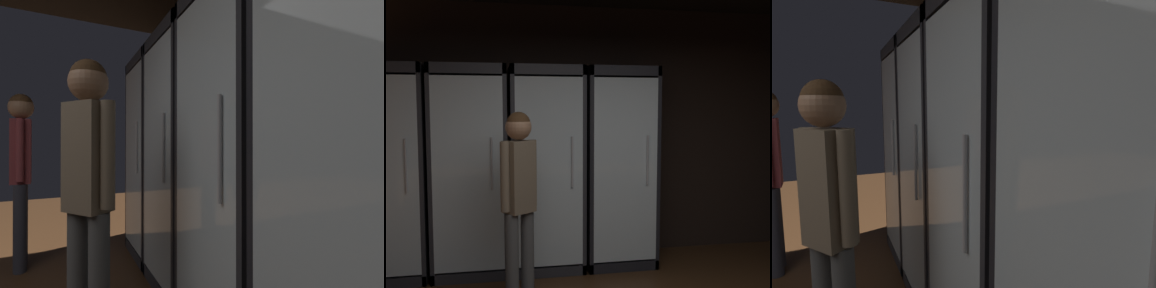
# 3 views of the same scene
# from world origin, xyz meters

# --- Properties ---
(wall_back) EXTENTS (6.00, 0.06, 2.80)m
(wall_back) POSITION_xyz_m (0.00, 3.03, 1.40)
(wall_back) COLOR black
(wall_back) RESTS_ON ground
(cooler_far_left) EXTENTS (0.74, 0.68, 2.10)m
(cooler_far_left) POSITION_xyz_m (-2.02, 2.70, 1.03)
(cooler_far_left) COLOR #2B2B30
(cooler_far_left) RESTS_ON ground
(cooler_left) EXTENTS (0.74, 0.68, 2.10)m
(cooler_left) POSITION_xyz_m (-1.24, 2.70, 1.03)
(cooler_left) COLOR #2B2B30
(cooler_left) RESTS_ON ground
(cooler_center) EXTENTS (0.74, 0.68, 2.10)m
(cooler_center) POSITION_xyz_m (-0.47, 2.70, 1.02)
(cooler_center) COLOR #2B2B30
(cooler_center) RESTS_ON ground
(cooler_right) EXTENTS (0.74, 0.68, 2.10)m
(cooler_right) POSITION_xyz_m (0.30, 2.70, 1.03)
(cooler_right) COLOR black
(cooler_right) RESTS_ON ground
(shopper_near) EXTENTS (0.31, 0.28, 1.65)m
(shopper_near) POSITION_xyz_m (-0.80, 1.79, 1.01)
(shopper_near) COLOR #4C4C4C
(shopper_near) RESTS_ON ground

